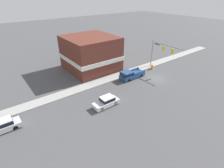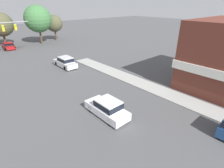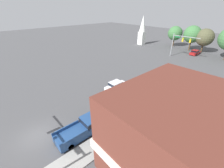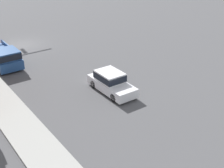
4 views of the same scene
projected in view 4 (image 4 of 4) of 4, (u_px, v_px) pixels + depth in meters
The scene contains 3 objects.
ground_plane at pixel (21, 45), 33.70m from camera, with size 200.00×200.00×0.00m, color #4C4C4F.
car_lead at pixel (111, 82), 23.92m from camera, with size 1.77×4.36×1.60m.
pickup_truck_parked at pixel (3, 56), 28.43m from camera, with size 2.10×5.70×1.79m.
Camera 4 is at (10.63, 31.71, 11.46)m, focal length 50.00 mm.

